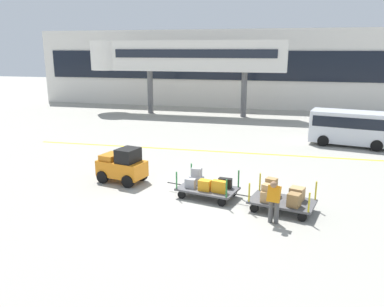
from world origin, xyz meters
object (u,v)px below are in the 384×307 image
(baggage_cart_lead, at_px, (207,185))
(baggage_cart_middle, at_px, (281,197))
(shuttle_van, at_px, (352,126))
(baggage_tug, at_px, (122,166))
(baggage_handler, at_px, (274,200))

(baggage_cart_lead, height_order, baggage_cart_middle, same)
(baggage_cart_middle, relative_size, shuttle_van, 0.61)
(baggage_cart_lead, xyz_separation_m, shuttle_van, (6.77, 10.68, 0.74))
(baggage_tug, distance_m, baggage_cart_middle, 7.12)
(baggage_tug, xyz_separation_m, baggage_cart_middle, (6.94, -1.58, -0.22))
(baggage_cart_middle, bearing_deg, baggage_cart_lead, 167.33)
(shuttle_van, bearing_deg, baggage_cart_lead, -122.37)
(baggage_cart_middle, bearing_deg, baggage_handler, -100.68)
(baggage_cart_middle, xyz_separation_m, shuttle_van, (3.87, 11.33, 0.71))
(baggage_cart_lead, bearing_deg, baggage_cart_middle, -12.67)
(baggage_cart_lead, distance_m, baggage_handler, 3.28)
(baggage_cart_lead, xyz_separation_m, baggage_handler, (2.67, -1.87, 0.37))
(baggage_cart_middle, relative_size, baggage_handler, 1.98)
(baggage_cart_middle, height_order, baggage_handler, baggage_handler)
(baggage_cart_middle, bearing_deg, baggage_tug, 167.21)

